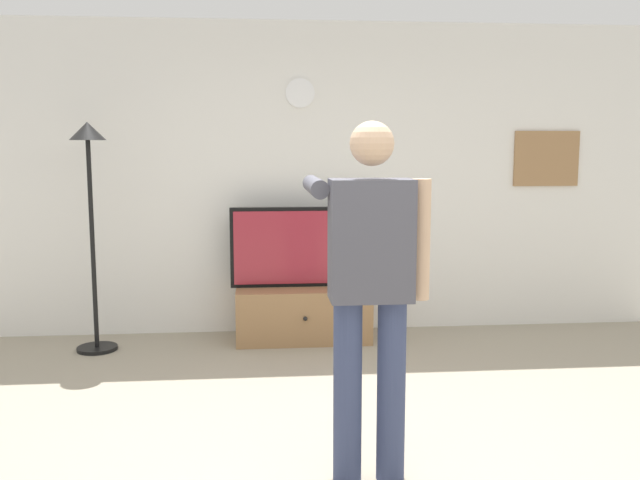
{
  "coord_description": "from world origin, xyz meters",
  "views": [
    {
      "loc": [
        -0.4,
        -3.13,
        1.65
      ],
      "look_at": [
        -0.01,
        1.2,
        1.05
      ],
      "focal_mm": 38.73,
      "sensor_mm": 36.0,
      "label": 1
    }
  ],
  "objects_px": {
    "television": "(302,247)",
    "person_standing_nearer_lamp": "(370,282)",
    "tv_stand": "(303,313)",
    "framed_picture": "(546,159)",
    "floor_lamp": "(90,189)",
    "wall_clock": "(300,93)"
  },
  "relations": [
    {
      "from": "wall_clock",
      "to": "framed_picture",
      "type": "height_order",
      "value": "wall_clock"
    },
    {
      "from": "tv_stand",
      "to": "person_standing_nearer_lamp",
      "type": "height_order",
      "value": "person_standing_nearer_lamp"
    },
    {
      "from": "wall_clock",
      "to": "floor_lamp",
      "type": "relative_size",
      "value": 0.14
    },
    {
      "from": "floor_lamp",
      "to": "person_standing_nearer_lamp",
      "type": "height_order",
      "value": "floor_lamp"
    },
    {
      "from": "wall_clock",
      "to": "television",
      "type": "bearing_deg",
      "value": -90.0
    },
    {
      "from": "floor_lamp",
      "to": "television",
      "type": "bearing_deg",
      "value": 7.35
    },
    {
      "from": "tv_stand",
      "to": "framed_picture",
      "type": "relative_size",
      "value": 1.9
    },
    {
      "from": "television",
      "to": "framed_picture",
      "type": "bearing_deg",
      "value": 6.41
    },
    {
      "from": "floor_lamp",
      "to": "person_standing_nearer_lamp",
      "type": "bearing_deg",
      "value": -51.72
    },
    {
      "from": "tv_stand",
      "to": "floor_lamp",
      "type": "height_order",
      "value": "floor_lamp"
    },
    {
      "from": "wall_clock",
      "to": "person_standing_nearer_lamp",
      "type": "distance_m",
      "value": 3.01
    },
    {
      "from": "television",
      "to": "person_standing_nearer_lamp",
      "type": "distance_m",
      "value": 2.57
    },
    {
      "from": "television",
      "to": "person_standing_nearer_lamp",
      "type": "height_order",
      "value": "person_standing_nearer_lamp"
    },
    {
      "from": "framed_picture",
      "to": "person_standing_nearer_lamp",
      "type": "distance_m",
      "value": 3.51
    },
    {
      "from": "tv_stand",
      "to": "framed_picture",
      "type": "distance_m",
      "value": 2.58
    },
    {
      "from": "person_standing_nearer_lamp",
      "to": "wall_clock",
      "type": "bearing_deg",
      "value": 93.26
    },
    {
      "from": "television",
      "to": "wall_clock",
      "type": "relative_size",
      "value": 4.9
    },
    {
      "from": "tv_stand",
      "to": "person_standing_nearer_lamp",
      "type": "bearing_deg",
      "value": -86.37
    },
    {
      "from": "television",
      "to": "wall_clock",
      "type": "distance_m",
      "value": 1.32
    },
    {
      "from": "tv_stand",
      "to": "television",
      "type": "distance_m",
      "value": 0.57
    },
    {
      "from": "television",
      "to": "framed_picture",
      "type": "height_order",
      "value": "framed_picture"
    },
    {
      "from": "wall_clock",
      "to": "person_standing_nearer_lamp",
      "type": "bearing_deg",
      "value": -86.74
    }
  ]
}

